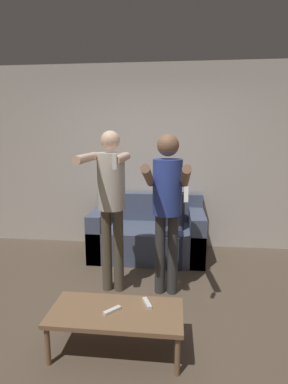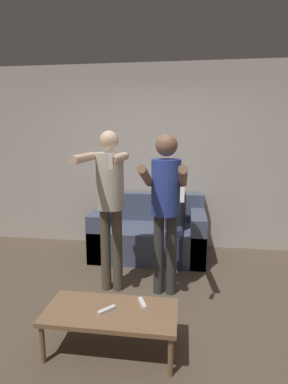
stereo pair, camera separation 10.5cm
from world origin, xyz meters
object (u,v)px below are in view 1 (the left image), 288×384
Objects in this scene: couch at (148,235)px; remote_far at (147,303)px; person_standing_right at (167,198)px; coffee_table at (116,315)px; remote_near at (112,310)px; person_standing_left at (111,194)px; person_seated at (174,217)px.

couch is 10.22× the size of remote_far.
person_standing_right reaches higher than coffee_table.
person_standing_right is 1.23m from remote_near.
coffee_table is at bearing -92.06° from couch.
remote_far is (0.46, -0.80, -0.73)m from person_standing_left.
person_seated is 1.10× the size of coffee_table.
coffee_table is (-0.44, -1.76, -0.31)m from person_seated.
person_standing_right is at bearing -74.28° from couch.
coffee_table is 0.26m from remote_far.
person_standing_right is at bearing 67.33° from remote_near.
person_standing_right is at bearing 0.21° from person_standing_left.
person_seated is 1.84m from coffee_table.
coffee_table is 0.06m from remote_near.
remote_near is (0.20, -0.93, -0.73)m from person_standing_left.
couch is at bearing 95.08° from remote_far.
couch is 0.91× the size of person_standing_right.
person_seated is (0.37, -0.19, 0.33)m from couch.
person_standing_right is at bearing 68.35° from coffee_table.
couch is 1.33m from person_standing_right.
coffee_table is at bearing -154.11° from remote_far.
person_standing_left reaches higher than couch.
person_standing_left reaches higher than coffee_table.
person_standing_left is 1.22m from coffee_table.
remote_far is at bearing -84.92° from couch.
person_standing_right reaches higher than person_seated.
person_standing_left reaches higher than person_standing_right.
couch is at bearing 74.34° from person_standing_left.
remote_far is at bearing 25.89° from coffee_table.
person_seated is 8.59× the size of remote_near.
coffee_table is at bearing -103.93° from person_seated.
remote_near is at bearing -78.14° from person_standing_left.
person_standing_right is 12.75× the size of remote_near.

